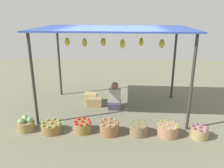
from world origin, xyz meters
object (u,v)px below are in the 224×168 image
object	(u,v)px
basket_green_apples	(51,127)
wooden_crate_near_vendor	(95,102)
basket_green_chilies	(139,129)
wooden_crate_stacked_rear	(91,98)
basket_red_tomatoes	(82,127)
basket_purple_onions	(200,132)
basket_limes	(168,130)
basket_cabbages	(26,124)
basket_potatoes	(109,128)
vendor_person	(115,98)

from	to	relation	value
basket_green_apples	wooden_crate_near_vendor	world-z (taller)	basket_green_apples
basket_green_chilies	wooden_crate_stacked_rear	bearing A→B (deg)	128.05
basket_red_tomatoes	wooden_crate_stacked_rear	bearing A→B (deg)	93.16
basket_green_apples	basket_purple_onions	distance (m)	3.44
wooden_crate_stacked_rear	wooden_crate_near_vendor	bearing A→B (deg)	-58.07
basket_limes	basket_purple_onions	distance (m)	0.71
basket_cabbages	basket_green_apples	distance (m)	0.64
basket_cabbages	basket_green_chilies	size ratio (longest dim) A/B	0.96
basket_potatoes	basket_limes	world-z (taller)	basket_potatoes
vendor_person	basket_limes	bearing A→B (deg)	-48.73
basket_red_tomatoes	wooden_crate_stacked_rear	world-z (taller)	basket_red_tomatoes
basket_red_tomatoes	basket_potatoes	size ratio (longest dim) A/B	0.95
vendor_person	basket_purple_onions	world-z (taller)	vendor_person
basket_green_chilies	basket_limes	size ratio (longest dim) A/B	0.90
basket_purple_onions	wooden_crate_near_vendor	distance (m)	3.09
basket_limes	wooden_crate_near_vendor	xyz separation A→B (m)	(-1.93, 1.56, -0.01)
basket_green_chilies	wooden_crate_stacked_rear	world-z (taller)	wooden_crate_stacked_rear
basket_green_apples	basket_purple_onions	xyz separation A→B (m)	(3.44, -0.00, 0.02)
basket_red_tomatoes	basket_purple_onions	size ratio (longest dim) A/B	1.11
basket_cabbages	basket_limes	xyz separation A→B (m)	(3.37, 0.01, -0.03)
basket_green_apples	wooden_crate_stacked_rear	distance (m)	1.97
basket_cabbages	wooden_crate_near_vendor	xyz separation A→B (m)	(1.44, 1.57, -0.03)
vendor_person	basket_purple_onions	bearing A→B (deg)	-37.43
basket_purple_onions	basket_cabbages	bearing A→B (deg)	179.46
vendor_person	basket_potatoes	xyz separation A→B (m)	(-0.04, -1.52, -0.15)
basket_potatoes	wooden_crate_near_vendor	world-z (taller)	basket_potatoes
basket_red_tomatoes	wooden_crate_near_vendor	size ratio (longest dim) A/B	0.98
basket_cabbages	basket_limes	distance (m)	3.37
basket_green_apples	wooden_crate_stacked_rear	xyz separation A→B (m)	(0.64, 1.87, 0.04)
basket_green_chilies	basket_limes	distance (m)	0.67
basket_red_tomatoes	basket_green_chilies	distance (m)	1.33
basket_potatoes	basket_green_chilies	distance (m)	0.69
basket_green_chilies	basket_potatoes	bearing A→B (deg)	-178.28
wooden_crate_near_vendor	wooden_crate_stacked_rear	world-z (taller)	wooden_crate_stacked_rear
wooden_crate_near_vendor	basket_potatoes	bearing A→B (deg)	-69.92
basket_green_apples	basket_red_tomatoes	xyz separation A→B (m)	(0.74, 0.07, 0.02)
basket_red_tomatoes	basket_limes	bearing A→B (deg)	-0.68
basket_cabbages	basket_potatoes	bearing A→B (deg)	-0.36
basket_cabbages	basket_red_tomatoes	size ratio (longest dim) A/B	0.95
basket_green_chilies	wooden_crate_stacked_rear	xyz separation A→B (m)	(-1.43, 1.83, 0.02)
basket_potatoes	wooden_crate_near_vendor	distance (m)	1.68
basket_green_apples	vendor_person	bearing A→B (deg)	47.44
vendor_person	basket_potatoes	world-z (taller)	vendor_person
basket_purple_onions	basket_limes	bearing A→B (deg)	176.30
vendor_person	wooden_crate_near_vendor	bearing A→B (deg)	174.41
basket_red_tomatoes	basket_green_apples	bearing A→B (deg)	-174.92
basket_red_tomatoes	basket_limes	size ratio (longest dim) A/B	0.91
basket_potatoes	wooden_crate_stacked_rear	size ratio (longest dim) A/B	1.15
basket_green_chilies	basket_limes	world-z (taller)	basket_limes
basket_purple_onions	wooden_crate_stacked_rear	size ratio (longest dim) A/B	0.98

